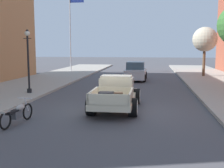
{
  "coord_description": "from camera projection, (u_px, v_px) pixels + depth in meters",
  "views": [
    {
      "loc": [
        1.86,
        -12.65,
        2.91
      ],
      "look_at": [
        -0.2,
        1.69,
        1.0
      ],
      "focal_mm": 44.71,
      "sensor_mm": 36.0,
      "label": 1
    }
  ],
  "objects": [
    {
      "name": "hotrod_truck_cream",
      "position": [
        116.0,
        93.0,
        13.36
      ],
      "size": [
        2.22,
        4.96,
        1.58
      ],
      "color": "beige",
      "rests_on": "ground"
    },
    {
      "name": "car_background_silver",
      "position": [
        136.0,
        72.0,
        24.8
      ],
      "size": [
        1.92,
        4.32,
        1.65
      ],
      "color": "#B7B7BC",
      "rests_on": "ground"
    },
    {
      "name": "flagpole",
      "position": [
        72.0,
        22.0,
        32.26
      ],
      "size": [
        1.74,
        0.16,
        9.16
      ],
      "color": "#B2B2B7",
      "rests_on": "sidewalk_left"
    },
    {
      "name": "street_lamp_near",
      "position": [
        28.0,
        56.0,
        16.81
      ],
      "size": [
        0.5,
        0.32,
        3.85
      ],
      "color": "black",
      "rests_on": "sidewalk_left"
    },
    {
      "name": "street_tree_third",
      "position": [
        205.0,
        40.0,
        26.73
      ],
      "size": [
        2.35,
        2.35,
        4.71
      ],
      "color": "brown",
      "rests_on": "sidewalk_right"
    },
    {
      "name": "ground_plane",
      "position": [
        111.0,
        110.0,
        13.06
      ],
      "size": [
        140.0,
        140.0,
        0.0
      ],
      "primitive_type": "plane",
      "color": "#47474C"
    },
    {
      "name": "motorcycle_parked",
      "position": [
        17.0,
        113.0,
        10.54
      ],
      "size": [
        0.62,
        2.11,
        0.93
      ],
      "color": "black",
      "rests_on": "ground"
    }
  ]
}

